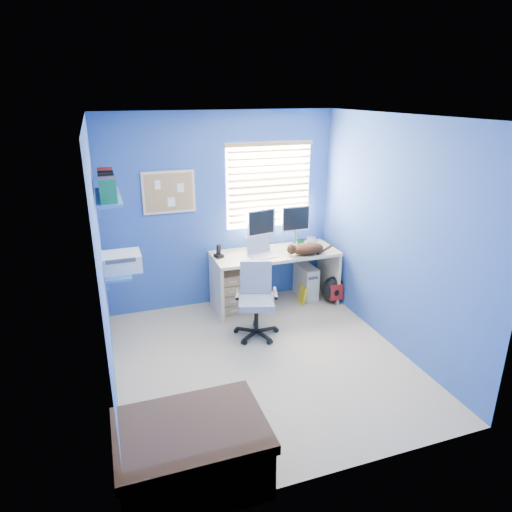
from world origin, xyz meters
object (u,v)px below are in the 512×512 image
object	(u,v)px
tower_pc	(306,281)
laptop	(263,248)
desk	(275,278)
cat	(308,249)
office_chair	(256,309)

from	to	relation	value
tower_pc	laptop	bearing A→B (deg)	-166.41
desk	laptop	bearing A→B (deg)	-154.41
desk	cat	xyz separation A→B (m)	(0.36, -0.21, 0.45)
cat	tower_pc	world-z (taller)	cat
laptop	tower_pc	xyz separation A→B (m)	(0.71, 0.20, -0.62)
desk	tower_pc	distance (m)	0.53
desk	laptop	xyz separation A→B (m)	(-0.21, -0.10, 0.48)
desk	office_chair	size ratio (longest dim) A/B	1.91
desk	tower_pc	world-z (taller)	desk
laptop	cat	size ratio (longest dim) A/B	0.78
desk	cat	bearing A→B (deg)	-30.44
laptop	office_chair	size ratio (longest dim) A/B	0.39
laptop	office_chair	world-z (taller)	laptop
laptop	tower_pc	bearing A→B (deg)	5.98
office_chair	tower_pc	bearing A→B (deg)	37.80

